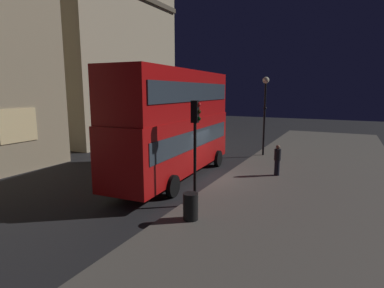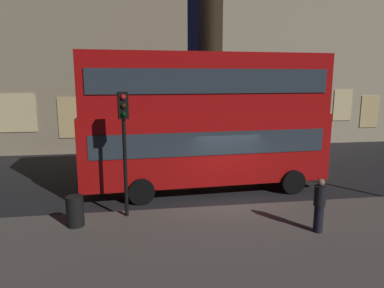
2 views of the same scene
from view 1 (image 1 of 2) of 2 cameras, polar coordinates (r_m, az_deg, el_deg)
name	(u,v)px [view 1 (image 1 of 2)]	position (r m, az deg, el deg)	size (l,w,h in m)	color
ground_plane	(204,178)	(16.62, 2.21, -6.27)	(80.00, 80.00, 0.00)	#232326
sidewalk_slab	(307,191)	(15.32, 20.46, -8.06)	(44.00, 8.63, 0.12)	#5B564F
building_plain_facade	(98,58)	(32.27, -16.97, 14.94)	(13.46, 9.68, 15.46)	tan
double_decker_bus	(175,120)	(16.08, -3.22, 4.42)	(10.18, 3.13, 5.60)	#B20F0F
traffic_light_near_kerb	(195,131)	(12.03, 0.63, 2.50)	(0.35, 0.38, 4.10)	black
street_lamp	(265,101)	(22.02, 13.31, 7.74)	(0.45, 0.45, 5.41)	black
pedestrian	(277,160)	(17.11, 15.44, -2.82)	(0.35, 0.35, 1.65)	black
litter_bin	(191,206)	(11.04, -0.26, -11.42)	(0.53, 0.53, 0.96)	black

